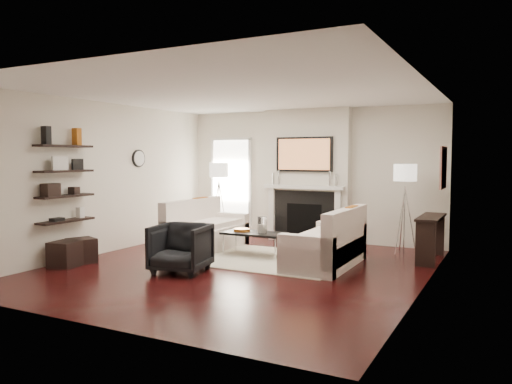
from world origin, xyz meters
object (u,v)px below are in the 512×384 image
at_px(lamp_right_shade, 405,173).
at_px(ottoman_near, 82,251).
at_px(loveseat_right_base, 325,253).
at_px(armchair, 181,246).
at_px(loveseat_left_base, 207,238).
at_px(coffee_table, 254,233).
at_px(lamp_left_shade, 219,170).

height_order(lamp_right_shade, ottoman_near, lamp_right_shade).
height_order(loveseat_right_base, armchair, armchair).
xyz_separation_m(loveseat_left_base, coffee_table, (1.11, -0.19, 0.19)).
relative_size(loveseat_right_base, lamp_right_shade, 4.50).
bearing_deg(lamp_right_shade, ottoman_near, -144.33).
height_order(loveseat_left_base, lamp_right_shade, lamp_right_shade).
distance_m(coffee_table, lamp_right_shade, 2.89).
relative_size(loveseat_left_base, lamp_left_shade, 4.50).
height_order(loveseat_left_base, loveseat_right_base, same).
distance_m(lamp_right_shade, ottoman_near, 5.70).
xyz_separation_m(coffee_table, lamp_right_shade, (2.26, 1.47, 1.05)).
relative_size(lamp_left_shade, lamp_right_shade, 1.00).
bearing_deg(lamp_right_shade, loveseat_left_base, -159.12).
bearing_deg(armchair, lamp_left_shade, 100.97).
distance_m(loveseat_right_base, armchair, 2.27).
relative_size(loveseat_left_base, coffee_table, 1.64).
distance_m(lamp_left_shade, lamp_right_shade, 3.90).
xyz_separation_m(loveseat_left_base, ottoman_near, (-1.16, -1.96, -0.01)).
bearing_deg(loveseat_left_base, lamp_right_shade, 20.88).
distance_m(coffee_table, lamp_left_shade, 2.46).
xyz_separation_m(armchair, lamp_left_shade, (-1.22, 3.08, 1.05)).
distance_m(armchair, lamp_left_shade, 3.47).
height_order(loveseat_left_base, coffee_table, same).
bearing_deg(lamp_right_shade, armchair, -131.41).
bearing_deg(ottoman_near, lamp_left_shade, 79.29).
bearing_deg(armchair, loveseat_left_base, 100.54).
distance_m(armchair, ottoman_near, 1.86).
bearing_deg(loveseat_right_base, ottoman_near, -156.07).
xyz_separation_m(coffee_table, ottoman_near, (-2.26, -1.78, -0.20)).
bearing_deg(lamp_left_shade, ottoman_near, -100.71).
relative_size(loveseat_left_base, armchair, 2.25).
xyz_separation_m(loveseat_right_base, armchair, (-1.78, -1.40, 0.19)).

